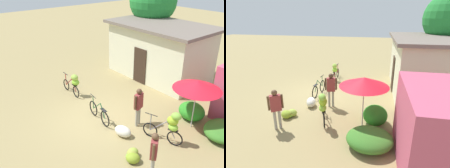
% 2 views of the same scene
% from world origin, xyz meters
% --- Properties ---
extents(ground_plane, '(60.00, 60.00, 0.00)m').
position_xyz_m(ground_plane, '(0.00, 0.00, 0.00)').
color(ground_plane, '#948253').
extents(building_low, '(6.01, 3.65, 3.13)m').
position_xyz_m(building_low, '(-1.50, 5.68, 1.59)').
color(building_low, beige).
rests_on(building_low, ground).
extents(tree_behind_building, '(3.04, 3.04, 5.57)m').
position_xyz_m(tree_behind_building, '(-3.64, 7.25, 4.02)').
color(tree_behind_building, brown).
rests_on(tree_behind_building, ground).
extents(hedge_bush_front_left, '(1.13, 0.99, 0.77)m').
position_xyz_m(hedge_bush_front_left, '(2.60, 3.16, 0.39)').
color(hedge_bush_front_left, '#2B8D25').
rests_on(hedge_bush_front_left, ground).
extents(hedge_bush_front_right, '(1.41, 1.59, 0.61)m').
position_xyz_m(hedge_bush_front_right, '(4.15, 3.00, 0.31)').
color(hedge_bush_front_right, '#3A7827').
rests_on(hedge_bush_front_right, ground).
extents(market_umbrella, '(1.88, 1.88, 2.09)m').
position_xyz_m(market_umbrella, '(2.96, 2.66, 1.91)').
color(market_umbrella, beige).
rests_on(market_umbrella, ground).
extents(bicycle_leftmost, '(1.64, 0.41, 1.21)m').
position_xyz_m(bicycle_leftmost, '(-2.48, 0.39, 0.72)').
color(bicycle_leftmost, black).
rests_on(bicycle_leftmost, ground).
extents(bicycle_near_pile, '(1.67, 0.27, 0.97)m').
position_xyz_m(bicycle_near_pile, '(0.14, 0.01, 0.37)').
color(bicycle_near_pile, black).
rests_on(bicycle_near_pile, ground).
extents(bicycle_center_loaded, '(1.54, 0.58, 1.42)m').
position_xyz_m(bicycle_center_loaded, '(3.06, 1.08, 0.84)').
color(bicycle_center_loaded, black).
rests_on(bicycle_center_loaded, ground).
extents(banana_pile_on_ground, '(0.74, 0.75, 0.35)m').
position_xyz_m(banana_pile_on_ground, '(2.82, -0.55, 0.15)').
color(banana_pile_on_ground, '#969A3B').
rests_on(banana_pile_on_ground, ground).
extents(produce_sack, '(0.79, 0.61, 0.44)m').
position_xyz_m(produce_sack, '(1.63, 0.06, 0.22)').
color(produce_sack, silver).
rests_on(produce_sack, ground).
extents(person_vendor, '(0.29, 0.57, 1.70)m').
position_xyz_m(person_vendor, '(1.46, 1.04, 1.04)').
color(person_vendor, gray).
rests_on(person_vendor, ground).
extents(person_bystander, '(0.39, 0.49, 1.65)m').
position_xyz_m(person_bystander, '(3.74, -0.58, 1.01)').
color(person_bystander, gray).
rests_on(person_bystander, ground).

